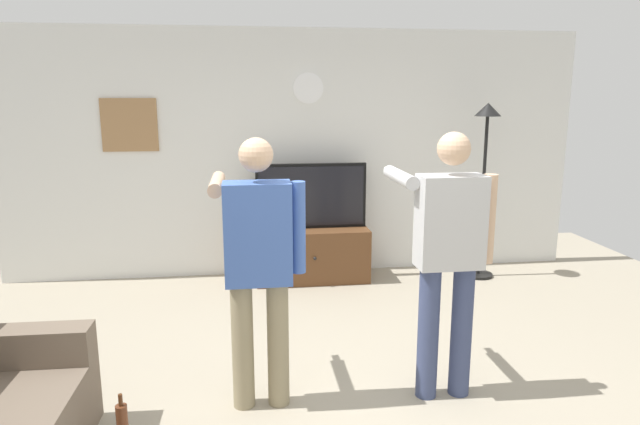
{
  "coord_description": "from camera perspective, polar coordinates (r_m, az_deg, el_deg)",
  "views": [
    {
      "loc": [
        -0.55,
        -3.23,
        1.99
      ],
      "look_at": [
        0.04,
        1.2,
        1.05
      ],
      "focal_mm": 31.24,
      "sensor_mm": 36.0,
      "label": 1
    }
  ],
  "objects": [
    {
      "name": "television",
      "position": [
        6.01,
        -0.91,
        1.72
      ],
      "size": [
        1.19,
        0.07,
        0.7
      ],
      "color": "black",
      "rests_on": "tv_stand"
    },
    {
      "name": "floor_lamp",
      "position": [
        6.27,
        16.57,
        5.73
      ],
      "size": [
        0.32,
        0.32,
        1.92
      ],
      "color": "black",
      "rests_on": "ground_plane"
    },
    {
      "name": "back_wall",
      "position": [
        6.23,
        -2.55,
        6.0
      ],
      "size": [
        6.4,
        0.1,
        2.7
      ],
      "primitive_type": "cube",
      "color": "silver",
      "rests_on": "ground_plane"
    },
    {
      "name": "person_standing_nearer_lamp",
      "position": [
        3.51,
        -6.34,
        -4.74
      ],
      "size": [
        0.59,
        0.78,
        1.75
      ],
      "color": "gray",
      "rests_on": "ground_plane"
    },
    {
      "name": "ground_plane",
      "position": [
        3.83,
        1.87,
        -19.42
      ],
      "size": [
        8.4,
        8.4,
        0.0
      ],
      "primitive_type": "plane",
      "color": "#9E937F"
    },
    {
      "name": "framed_picture",
      "position": [
        6.24,
        -18.93,
        8.49
      ],
      "size": [
        0.57,
        0.04,
        0.55
      ],
      "primitive_type": "cube",
      "color": "#997047"
    },
    {
      "name": "tv_stand",
      "position": [
        6.11,
        -0.83,
        -4.27
      ],
      "size": [
        1.22,
        0.54,
        0.58
      ],
      "color": "brown",
      "rests_on": "ground_plane"
    },
    {
      "name": "wall_clock",
      "position": [
        6.16,
        -1.22,
        12.63
      ],
      "size": [
        0.33,
        0.03,
        0.33
      ],
      "primitive_type": "cylinder",
      "rotation": [
        1.57,
        0.0,
        0.0
      ],
      "color": "white"
    },
    {
      "name": "person_standing_nearer_couch",
      "position": [
        3.69,
        12.98,
        -3.8
      ],
      "size": [
        0.6,
        0.78,
        1.77
      ],
      "color": "#384266",
      "rests_on": "ground_plane"
    }
  ]
}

